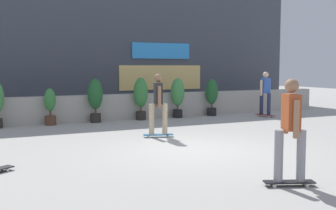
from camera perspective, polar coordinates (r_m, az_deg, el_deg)
name	(u,v)px	position (r m, az deg, el deg)	size (l,w,h in m)	color
ground_plane	(196,150)	(9.46, 3.92, -6.20)	(48.00, 48.00, 0.00)	#B2AFA8
planter_wall	(114,107)	(14.86, -7.45, -0.29)	(18.00, 0.40, 0.90)	#B2ADA3
building_backdrop	(85,36)	(18.69, -11.37, 9.37)	(20.00, 2.08, 6.50)	#424751
potted_plant_1	(50,106)	(13.87, -15.94, -0.11)	(0.36, 0.36, 1.19)	brown
potted_plant_2	(95,97)	(14.17, -9.99, 1.09)	(0.51, 0.51, 1.49)	#2D2823
potted_plant_3	(141,95)	(14.69, -3.77, 1.33)	(0.51, 0.51, 1.50)	#2D2823
potted_plant_4	(178,95)	(15.29, 1.33, 1.41)	(0.50, 0.50, 1.47)	black
potted_plant_5	(212,95)	(16.01, 6.05, 1.41)	(0.47, 0.47, 1.41)	black
skater_by_wall_right	(265,92)	(16.05, 13.27, 1.78)	(0.55, 0.82, 1.70)	maroon
skater_foreground	(291,127)	(6.74, 16.54, -2.94)	(0.82, 0.53, 1.70)	black
skater_mid_plaza	(158,102)	(11.02, -1.36, 0.39)	(0.82, 0.54, 1.70)	#266699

